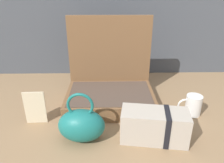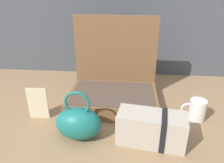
# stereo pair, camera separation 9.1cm
# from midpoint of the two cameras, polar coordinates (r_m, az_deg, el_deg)

# --- Properties ---
(ground_plane) EXTENTS (6.00, 6.00, 0.00)m
(ground_plane) POSITION_cam_midpoint_polar(r_m,az_deg,el_deg) (1.02, 3.08, -9.57)
(ground_plane) COLOR #8C6D4C
(open_suitcase) EXTENTS (0.44, 0.32, 0.43)m
(open_suitcase) POSITION_cam_midpoint_polar(r_m,az_deg,el_deg) (1.11, 2.81, -1.03)
(open_suitcase) COLOR brown
(open_suitcase) RESTS_ON ground_plane
(teal_pouch_handbag) EXTENTS (0.19, 0.14, 0.21)m
(teal_pouch_handbag) POSITION_cam_midpoint_polar(r_m,az_deg,el_deg) (0.87, -5.84, -10.82)
(teal_pouch_handbag) COLOR #196B66
(teal_pouch_handbag) RESTS_ON ground_plane
(cream_toiletry_bag) EXTENTS (0.27, 0.15, 0.13)m
(cream_toiletry_bag) POSITION_cam_midpoint_polar(r_m,az_deg,el_deg) (0.87, 13.49, -12.02)
(cream_toiletry_bag) COLOR #B2A899
(cream_toiletry_bag) RESTS_ON ground_plane
(coffee_mug) EXTENTS (0.11, 0.07, 0.10)m
(coffee_mug) POSITION_cam_midpoint_polar(r_m,az_deg,el_deg) (1.07, 23.69, -6.93)
(coffee_mug) COLOR white
(coffee_mug) RESTS_ON ground_plane
(info_card_left) EXTENTS (0.09, 0.01, 0.15)m
(info_card_left) POSITION_cam_midpoint_polar(r_m,az_deg,el_deg) (1.02, -16.58, -5.61)
(info_card_left) COLOR beige
(info_card_left) RESTS_ON ground_plane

